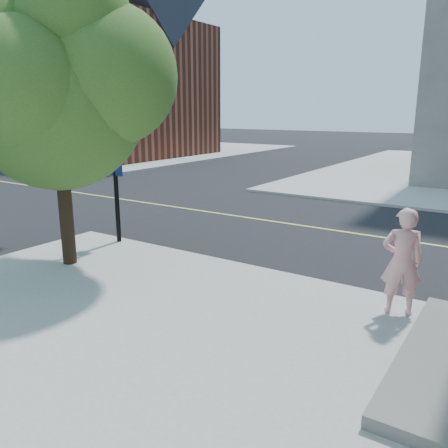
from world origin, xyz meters
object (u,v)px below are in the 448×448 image
Objects in this scene: man_on_phone at (402,261)px; car_a at (69,159)px; signal_pole at (61,113)px; street_tree at (58,79)px.

man_on_phone is 0.32× the size of car_a.
man_on_phone is 0.46× the size of signal_pole.
signal_pole is at bearing 142.66° from street_tree.
street_tree is at bearing -16.84° from signal_pole.
man_on_phone is 9.85m from signal_pole.
signal_pole reaches higher than car_a.
signal_pole is (-2.51, 1.91, -0.73)m from street_tree.
signal_pole is (-9.52, 0.49, 2.45)m from man_on_phone.
signal_pole reaches higher than man_on_phone.
car_a is (-20.72, 9.29, -0.23)m from man_on_phone.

